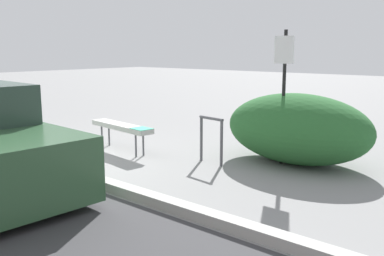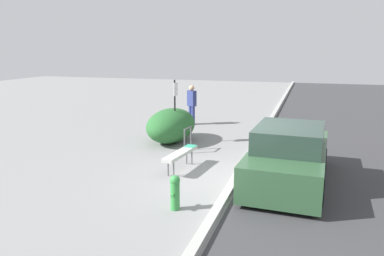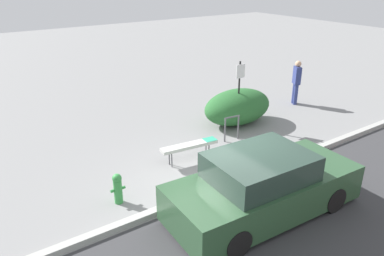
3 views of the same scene
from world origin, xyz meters
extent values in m
plane|color=gray|center=(0.00, 0.00, 0.00)|extent=(60.00, 60.00, 0.00)
cube|color=#A8A8A3|center=(0.00, 0.00, 0.07)|extent=(60.00, 0.20, 0.13)
cylinder|color=#515156|center=(-0.22, 1.65, 0.22)|extent=(0.04, 0.04, 0.44)
cylinder|color=#515156|center=(0.96, 1.51, 0.22)|extent=(0.04, 0.04, 0.44)
cylinder|color=#515156|center=(-0.20, 1.82, 0.22)|extent=(0.04, 0.04, 0.44)
cylinder|color=#515156|center=(0.98, 1.68, 0.22)|extent=(0.04, 0.04, 0.44)
cube|color=#B2B2AD|center=(0.38, 1.67, 0.49)|extent=(1.73, 0.50, 0.09)
cube|color=teal|center=(1.05, 1.59, 0.54)|extent=(0.39, 0.34, 0.01)
cylinder|color=#515156|center=(2.04, 2.11, 0.40)|extent=(0.05, 0.05, 0.80)
cylinder|color=#515156|center=(2.54, 2.04, 0.40)|extent=(0.05, 0.05, 0.80)
cylinder|color=#515156|center=(2.29, 2.08, 0.80)|extent=(0.55, 0.12, 0.05)
cylinder|color=black|center=(3.23, 2.87, 1.15)|extent=(0.06, 0.06, 2.30)
cube|color=white|center=(3.23, 2.83, 1.97)|extent=(0.36, 0.02, 0.46)
cylinder|color=#338C3F|center=(-2.16, 0.90, 0.30)|extent=(0.20, 0.20, 0.60)
sphere|color=#338C3F|center=(-2.16, 0.90, 0.66)|extent=(0.22, 0.22, 0.22)
cylinder|color=#338C3F|center=(-2.30, 0.90, 0.36)|extent=(0.08, 0.07, 0.07)
cylinder|color=#338C3F|center=(-2.02, 0.90, 0.36)|extent=(0.08, 0.07, 0.07)
ellipsoid|color=#28602D|center=(3.40, 3.09, 0.61)|extent=(2.65, 1.63, 1.23)
cylinder|color=navy|center=(6.66, 3.26, 0.42)|extent=(0.16, 0.16, 0.84)
cylinder|color=navy|center=(6.75, 3.42, 0.42)|extent=(0.16, 0.16, 0.84)
cube|color=navy|center=(6.71, 3.34, 1.19)|extent=(0.39, 0.46, 0.70)
sphere|color=tan|center=(6.71, 3.34, 1.66)|extent=(0.24, 0.24, 0.24)
cylinder|color=black|center=(1.80, -0.54, 0.30)|extent=(0.61, 0.21, 0.60)
cylinder|color=black|center=(1.72, -2.18, 0.30)|extent=(0.61, 0.21, 0.60)
cylinder|color=black|center=(-0.96, -0.40, 0.30)|extent=(0.61, 0.21, 0.60)
cylinder|color=black|center=(-1.04, -2.04, 0.30)|extent=(0.61, 0.21, 0.60)
cube|color=#2D5133|center=(0.38, -1.29, 0.53)|extent=(4.54, 2.00, 0.82)
cube|color=#253930|center=(0.20, -1.28, 1.20)|extent=(2.21, 1.71, 0.58)
camera|label=1|loc=(6.77, -3.68, 1.98)|focal=40.00mm
camera|label=2|loc=(-9.18, -1.70, 3.38)|focal=35.00mm
camera|label=3|loc=(-4.97, -6.22, 5.10)|focal=35.00mm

